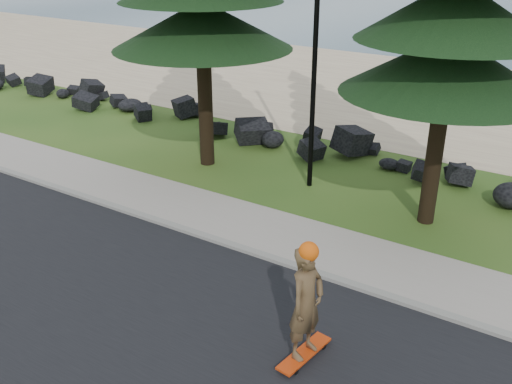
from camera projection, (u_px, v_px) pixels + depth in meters
ground at (249, 230)px, 13.95m from camera, size 160.00×160.00×0.00m
road at (115, 329)px, 10.49m from camera, size 160.00×7.00×0.02m
kerb at (228, 244)px, 13.24m from camera, size 160.00×0.20×0.10m
sidewalk at (253, 226)px, 14.08m from camera, size 160.00×2.00×0.08m
beach_sand at (428, 96)px, 25.05m from camera, size 160.00×15.00×0.01m
seawall_boulders at (344, 159)px, 18.24m from camera, size 60.00×2.40×1.10m
lamp_post at (316, 39)px, 14.66m from camera, size 0.25×0.14×8.14m
skateboarder at (306, 304)px, 9.30m from camera, size 0.59×1.25×2.27m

